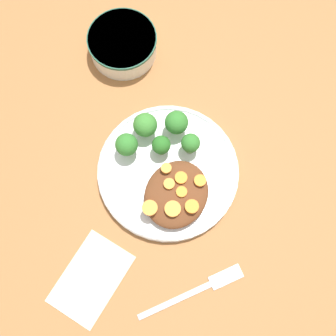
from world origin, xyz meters
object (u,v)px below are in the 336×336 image
at_px(fork, 201,289).
at_px(dip_bowl, 123,44).
at_px(napkin, 91,279).
at_px(plate, 168,171).

bearing_deg(fork, dip_bowl, 83.44).
relative_size(fork, napkin, 1.07).
xyz_separation_m(fork, napkin, (-0.07, 0.18, 0.00)).
bearing_deg(dip_bowl, napkin, -159.01).
relative_size(plate, dip_bowl, 1.91).
distance_m(plate, dip_bowl, 0.27).
height_order(dip_bowl, napkin, dip_bowl).
bearing_deg(fork, napkin, 151.07).
distance_m(plate, fork, 0.21).
height_order(dip_bowl, fork, dip_bowl).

